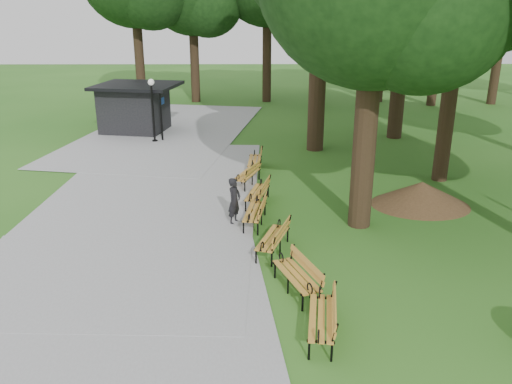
{
  "coord_description": "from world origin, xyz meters",
  "views": [
    {
      "loc": [
        -0.18,
        -14.36,
        6.57
      ],
      "look_at": [
        -0.04,
        0.93,
        1.1
      ],
      "focal_mm": 36.49,
      "sensor_mm": 36.0,
      "label": 1
    }
  ],
  "objects_px": {
    "person": "(234,201)",
    "bench_0": "(321,318)",
    "bench_6": "(255,160)",
    "bench_1": "(297,276)",
    "dirt_mound": "(421,194)",
    "bench_2": "(273,238)",
    "lamp_post": "(152,97)",
    "bench_5": "(247,174)",
    "bench_4": "(257,193)",
    "bench_3": "(255,212)",
    "kiosk": "(134,108)"
  },
  "relations": [
    {
      "from": "lamp_post",
      "to": "person",
      "type": "bearing_deg",
      "value": -67.52
    },
    {
      "from": "bench_0",
      "to": "kiosk",
      "type": "bearing_deg",
      "value": -149.78
    },
    {
      "from": "bench_2",
      "to": "bench_5",
      "type": "relative_size",
      "value": 1.0
    },
    {
      "from": "person",
      "to": "bench_4",
      "type": "bearing_deg",
      "value": 2.72
    },
    {
      "from": "lamp_post",
      "to": "bench_5",
      "type": "height_order",
      "value": "lamp_post"
    },
    {
      "from": "person",
      "to": "lamp_post",
      "type": "relative_size",
      "value": 0.47
    },
    {
      "from": "person",
      "to": "bench_6",
      "type": "height_order",
      "value": "person"
    },
    {
      "from": "dirt_mound",
      "to": "bench_2",
      "type": "distance_m",
      "value": 6.46
    },
    {
      "from": "bench_2",
      "to": "bench_5",
      "type": "distance_m",
      "value": 5.94
    },
    {
      "from": "dirt_mound",
      "to": "bench_4",
      "type": "bearing_deg",
      "value": 178.78
    },
    {
      "from": "lamp_post",
      "to": "bench_2",
      "type": "height_order",
      "value": "lamp_post"
    },
    {
      "from": "person",
      "to": "bench_0",
      "type": "height_order",
      "value": "person"
    },
    {
      "from": "kiosk",
      "to": "lamp_post",
      "type": "bearing_deg",
      "value": -48.51
    },
    {
      "from": "bench_1",
      "to": "bench_5",
      "type": "xyz_separation_m",
      "value": [
        -1.26,
        8.05,
        0.0
      ]
    },
    {
      "from": "bench_2",
      "to": "bench_6",
      "type": "relative_size",
      "value": 1.0
    },
    {
      "from": "dirt_mound",
      "to": "bench_3",
      "type": "bearing_deg",
      "value": -164.1
    },
    {
      "from": "dirt_mound",
      "to": "bench_2",
      "type": "xyz_separation_m",
      "value": [
        -5.32,
        -3.67,
        0.01
      ]
    },
    {
      "from": "bench_0",
      "to": "bench_4",
      "type": "distance_m",
      "value": 7.85
    },
    {
      "from": "bench_0",
      "to": "bench_4",
      "type": "xyz_separation_m",
      "value": [
        -1.25,
        7.75,
        0.0
      ]
    },
    {
      "from": "bench_4",
      "to": "bench_5",
      "type": "relative_size",
      "value": 1.0
    },
    {
      "from": "person",
      "to": "kiosk",
      "type": "distance_m",
      "value": 14.37
    },
    {
      "from": "bench_0",
      "to": "bench_1",
      "type": "xyz_separation_m",
      "value": [
        -0.37,
        1.8,
        0.0
      ]
    },
    {
      "from": "lamp_post",
      "to": "bench_4",
      "type": "height_order",
      "value": "lamp_post"
    },
    {
      "from": "bench_1",
      "to": "bench_4",
      "type": "height_order",
      "value": "same"
    },
    {
      "from": "bench_2",
      "to": "bench_5",
      "type": "bearing_deg",
      "value": -153.72
    },
    {
      "from": "lamp_post",
      "to": "bench_3",
      "type": "height_order",
      "value": "lamp_post"
    },
    {
      "from": "bench_0",
      "to": "bench_5",
      "type": "height_order",
      "value": "same"
    },
    {
      "from": "lamp_post",
      "to": "bench_1",
      "type": "relative_size",
      "value": 1.68
    },
    {
      "from": "kiosk",
      "to": "bench_3",
      "type": "xyz_separation_m",
      "value": [
        6.53,
        -13.2,
        -0.88
      ]
    },
    {
      "from": "lamp_post",
      "to": "bench_1",
      "type": "bearing_deg",
      "value": -68.01
    },
    {
      "from": "lamp_post",
      "to": "bench_0",
      "type": "relative_size",
      "value": 1.68
    },
    {
      "from": "bench_3",
      "to": "bench_5",
      "type": "relative_size",
      "value": 1.0
    },
    {
      "from": "person",
      "to": "bench_0",
      "type": "xyz_separation_m",
      "value": [
        1.99,
        -6.08,
        -0.32
      ]
    },
    {
      "from": "person",
      "to": "bench_1",
      "type": "relative_size",
      "value": 0.8
    },
    {
      "from": "bench_6",
      "to": "bench_1",
      "type": "bearing_deg",
      "value": 8.66
    },
    {
      "from": "bench_4",
      "to": "bench_5",
      "type": "bearing_deg",
      "value": -156.22
    },
    {
      "from": "bench_3",
      "to": "bench_5",
      "type": "xyz_separation_m",
      "value": [
        -0.28,
        3.87,
        0.0
      ]
    },
    {
      "from": "bench_3",
      "to": "bench_6",
      "type": "bearing_deg",
      "value": -171.33
    },
    {
      "from": "person",
      "to": "bench_4",
      "type": "distance_m",
      "value": 1.86
    },
    {
      "from": "person",
      "to": "bench_5",
      "type": "height_order",
      "value": "person"
    },
    {
      "from": "bench_1",
      "to": "bench_5",
      "type": "bearing_deg",
      "value": 168.82
    },
    {
      "from": "bench_3",
      "to": "person",
      "type": "bearing_deg",
      "value": -90.0
    },
    {
      "from": "bench_0",
      "to": "dirt_mound",
      "type": "bearing_deg",
      "value": 157.6
    },
    {
      "from": "bench_1",
      "to": "bench_6",
      "type": "distance_m",
      "value": 10.04
    },
    {
      "from": "bench_3",
      "to": "bench_4",
      "type": "distance_m",
      "value": 1.78
    },
    {
      "from": "lamp_post",
      "to": "bench_6",
      "type": "distance_m",
      "value": 7.34
    },
    {
      "from": "bench_1",
      "to": "bench_6",
      "type": "xyz_separation_m",
      "value": [
        -0.94,
        9.99,
        0.0
      ]
    },
    {
      "from": "person",
      "to": "bench_6",
      "type": "distance_m",
      "value": 5.76
    },
    {
      "from": "kiosk",
      "to": "lamp_post",
      "type": "relative_size",
      "value": 1.31
    },
    {
      "from": "bench_1",
      "to": "bench_3",
      "type": "xyz_separation_m",
      "value": [
        -0.98,
        4.18,
        0.0
      ]
    }
  ]
}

